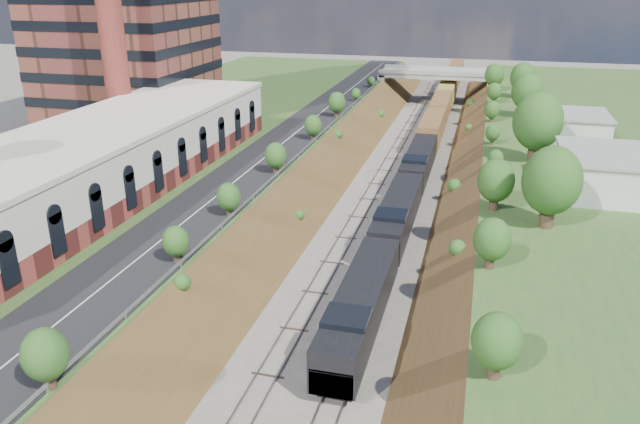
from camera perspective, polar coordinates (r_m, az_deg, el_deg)
platform_left at (r=91.20m, az=-14.35°, el=4.94°), size 44.00×180.00×5.00m
embankment_left at (r=83.75m, az=-0.86°, el=2.39°), size 10.00×180.00×10.00m
embankment_right at (r=80.94m, az=14.32°, el=1.04°), size 10.00×180.00×10.00m
rail_left_track at (r=81.97m, az=4.81°, el=1.96°), size 1.58×180.00×0.18m
rail_right_track at (r=81.30m, az=8.42°, el=1.64°), size 1.58×180.00×0.18m
road at (r=83.56m, az=-3.86°, el=5.92°), size 8.00×180.00×0.10m
guardrail at (r=82.06m, az=-1.19°, el=6.05°), size 0.10×171.00×0.70m
commercial_building at (r=69.09m, az=-19.78°, el=4.45°), size 14.30×62.30×7.00m
overpass at (r=140.49m, az=10.57°, el=11.75°), size 24.50×8.30×7.40m
white_building_near at (r=72.36m, az=24.58°, el=3.23°), size 9.00×12.00×4.00m
white_building_far at (r=93.40m, az=22.32°, el=7.12°), size 8.00×10.00×3.60m
tree_right_large at (r=59.36m, az=20.43°, el=2.65°), size 5.25×5.25×7.61m
tree_left_crest at (r=47.02m, az=-15.16°, el=-4.57°), size 2.45×2.45×3.55m
freight_train at (r=111.39m, az=10.51°, el=8.21°), size 3.23×146.94×4.78m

